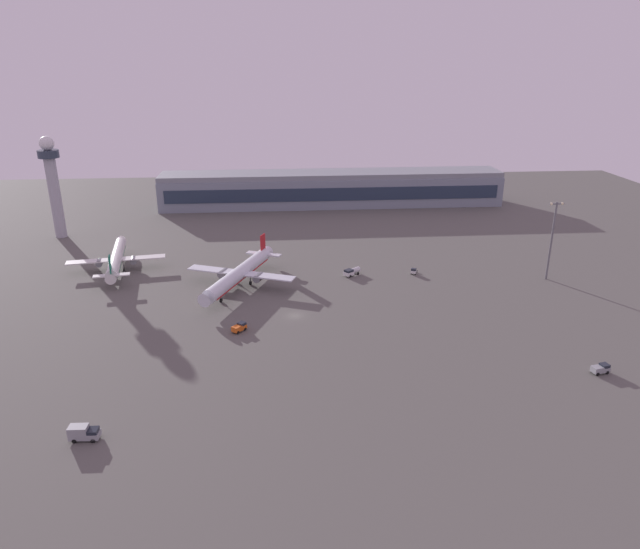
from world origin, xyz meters
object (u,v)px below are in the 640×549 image
object	(u,v)px
maintenance_van	(239,327)
baggage_tractor	(601,369)
airplane_near_gate	(116,259)
pushback_tug	(414,271)
catering_truck	(83,433)
fuel_truck	(352,271)
control_tower	(53,180)
apron_light_west	(552,236)
airplane_mid_apron	(240,273)

from	to	relation	value
maintenance_van	baggage_tractor	bearing A→B (deg)	22.79
airplane_near_gate	pushback_tug	bearing A→B (deg)	-15.80
catering_truck	fuel_truck	size ratio (longest dim) A/B	0.92
maintenance_van	baggage_tractor	size ratio (longest dim) A/B	0.99
control_tower	apron_light_west	bearing A→B (deg)	-19.60
control_tower	pushback_tug	distance (m)	146.12
airplane_mid_apron	control_tower	bearing A→B (deg)	-16.24
catering_truck	pushback_tug	xyz separation A→B (m)	(84.40, 83.84, -0.51)
maintenance_van	airplane_near_gate	bearing A→B (deg)	172.35
baggage_tractor	pushback_tug	bearing A→B (deg)	-169.39
airplane_near_gate	maintenance_van	world-z (taller)	airplane_near_gate
control_tower	airplane_mid_apron	world-z (taller)	control_tower
airplane_near_gate	pushback_tug	size ratio (longest dim) A/B	11.85
maintenance_van	fuel_truck	distance (m)	53.36
airplane_near_gate	maintenance_van	distance (m)	68.05
control_tower	pushback_tug	xyz separation A→B (m)	(133.66, -54.69, -22.25)
airplane_mid_apron	fuel_truck	bearing A→B (deg)	-146.54
airplane_mid_apron	apron_light_west	xyz separation A→B (m)	(100.75, -1.70, 10.38)
airplane_mid_apron	baggage_tractor	size ratio (longest dim) A/B	9.97
maintenance_van	apron_light_west	size ratio (longest dim) A/B	0.17
catering_truck	pushback_tug	distance (m)	118.96
airplane_near_gate	pushback_tug	world-z (taller)	airplane_near_gate
airplane_near_gate	apron_light_west	bearing A→B (deg)	-16.91
airplane_mid_apron	fuel_truck	size ratio (longest dim) A/B	7.10
maintenance_van	fuel_truck	bearing A→B (deg)	89.65
airplane_near_gate	fuel_truck	bearing A→B (deg)	-17.22
apron_light_west	fuel_truck	bearing A→B (deg)	172.23
catering_truck	fuel_truck	world-z (taller)	catering_truck
airplane_near_gate	baggage_tractor	distance (m)	152.30
airplane_near_gate	maintenance_van	bearing A→B (deg)	-58.06
apron_light_west	pushback_tug	bearing A→B (deg)	169.24
airplane_near_gate	catering_truck	distance (m)	97.83
baggage_tractor	catering_truck	bearing A→B (deg)	-93.80
baggage_tractor	airplane_mid_apron	bearing A→B (deg)	-137.39
control_tower	airplane_near_gate	bearing A→B (deg)	-52.39
control_tower	pushback_tug	bearing A→B (deg)	-22.25
maintenance_van	baggage_tractor	distance (m)	89.71
airplane_mid_apron	maintenance_van	xyz separation A→B (m)	(1.21, -32.63, -3.34)
catering_truck	baggage_tractor	distance (m)	113.55
maintenance_van	apron_light_west	bearing A→B (deg)	58.92
catering_truck	pushback_tug	size ratio (longest dim) A/B	1.62
airplane_near_gate	apron_light_west	size ratio (longest dim) A/B	1.61
maintenance_van	pushback_tug	size ratio (longest dim) A/B	1.24
control_tower	baggage_tractor	world-z (taller)	control_tower
catering_truck	fuel_truck	distance (m)	105.51
catering_truck	maintenance_van	bearing A→B (deg)	150.82
airplane_near_gate	fuel_truck	world-z (taller)	airplane_near_gate
airplane_mid_apron	fuel_truck	xyz separation A→B (m)	(36.92, 7.01, -3.15)
baggage_tractor	apron_light_west	size ratio (longest dim) A/B	0.17
control_tower	maintenance_van	world-z (taller)	control_tower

